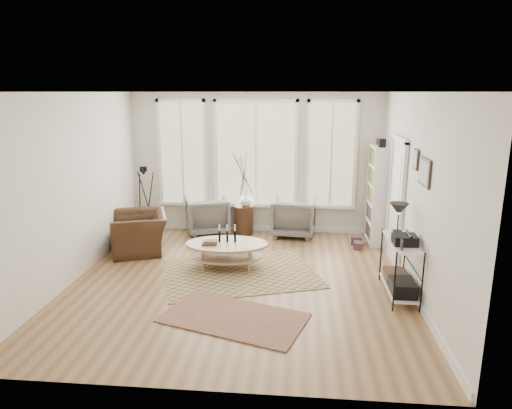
# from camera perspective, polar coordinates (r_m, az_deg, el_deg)

# --- Properties ---
(room) EXTENTS (5.50, 5.54, 2.90)m
(room) POSITION_cam_1_polar(r_m,az_deg,el_deg) (6.89, -1.93, 1.53)
(room) COLOR #976E43
(room) RESTS_ON ground
(bay_window) EXTENTS (4.14, 0.12, 2.24)m
(bay_window) POSITION_cam_1_polar(r_m,az_deg,el_deg) (9.50, -0.03, 6.05)
(bay_window) COLOR tan
(bay_window) RESTS_ON ground
(door) EXTENTS (0.09, 1.06, 2.22)m
(door) POSITION_cam_1_polar(r_m,az_deg,el_deg) (8.18, 17.13, 0.71)
(door) COLOR white
(door) RESTS_ON ground
(bookcase) EXTENTS (0.31, 0.85, 2.06)m
(bookcase) POSITION_cam_1_polar(r_m,az_deg,el_deg) (9.22, 14.93, 1.23)
(bookcase) COLOR white
(bookcase) RESTS_ON ground
(low_shelf) EXTENTS (0.38, 1.08, 1.30)m
(low_shelf) POSITION_cam_1_polar(r_m,az_deg,el_deg) (6.96, 17.59, -6.88)
(low_shelf) COLOR white
(low_shelf) RESTS_ON ground
(wall_art) EXTENTS (0.04, 0.88, 0.44)m
(wall_art) POSITION_cam_1_polar(r_m,az_deg,el_deg) (6.69, 20.05, 4.24)
(wall_art) COLOR black
(wall_art) RESTS_ON ground
(rug_main) EXTENTS (2.89, 2.50, 0.01)m
(rug_main) POSITION_cam_1_polar(r_m,az_deg,el_deg) (7.61, -1.93, -8.49)
(rug_main) COLOR brown
(rug_main) RESTS_ON ground
(rug_runner) EXTENTS (2.07, 1.55, 0.01)m
(rug_runner) POSITION_cam_1_polar(r_m,az_deg,el_deg) (6.19, -2.79, -13.91)
(rug_runner) COLOR brown
(rug_runner) RESTS_ON ground
(coffee_table) EXTENTS (1.42, 0.95, 0.63)m
(coffee_table) POSITION_cam_1_polar(r_m,az_deg,el_deg) (7.72, -3.72, -5.50)
(coffee_table) COLOR tan
(coffee_table) RESTS_ON ground
(armchair_left) EXTENTS (1.06, 1.08, 0.77)m
(armchair_left) POSITION_cam_1_polar(r_m,az_deg,el_deg) (9.61, -6.12, -1.36)
(armchair_left) COLOR slate
(armchair_left) RESTS_ON ground
(armchair_right) EXTENTS (0.93, 0.95, 0.79)m
(armchair_right) POSITION_cam_1_polar(r_m,az_deg,el_deg) (9.44, 4.76, -1.57)
(armchair_right) COLOR slate
(armchair_right) RESTS_ON ground
(side_table) EXTENTS (0.40, 0.40, 1.70)m
(side_table) POSITION_cam_1_polar(r_m,az_deg,el_deg) (9.40, -1.59, 1.07)
(side_table) COLOR #3A2316
(side_table) RESTS_ON ground
(vase) EXTENTS (0.29, 0.29, 0.27)m
(vase) POSITION_cam_1_polar(r_m,az_deg,el_deg) (9.41, -1.25, 0.61)
(vase) COLOR silver
(vase) RESTS_ON side_table
(accent_chair) EXTENTS (1.38, 1.29, 0.72)m
(accent_chair) POSITION_cam_1_polar(r_m,az_deg,el_deg) (8.77, -14.34, -3.39)
(accent_chair) COLOR #3A2316
(accent_chair) RESTS_ON ground
(tripod_camera) EXTENTS (0.50, 0.50, 1.43)m
(tripod_camera) POSITION_cam_1_polar(r_m,az_deg,el_deg) (9.69, -13.66, 0.10)
(tripod_camera) COLOR black
(tripod_camera) RESTS_ON ground
(book_stack_near) EXTENTS (0.24, 0.29, 0.17)m
(book_stack_near) POSITION_cam_1_polar(r_m,az_deg,el_deg) (9.18, 12.44, -4.32)
(book_stack_near) COLOR maroon
(book_stack_near) RESTS_ON ground
(book_stack_far) EXTENTS (0.21, 0.24, 0.14)m
(book_stack_far) POSITION_cam_1_polar(r_m,az_deg,el_deg) (8.91, 12.66, -5.01)
(book_stack_far) COLOR maroon
(book_stack_far) RESTS_ON ground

